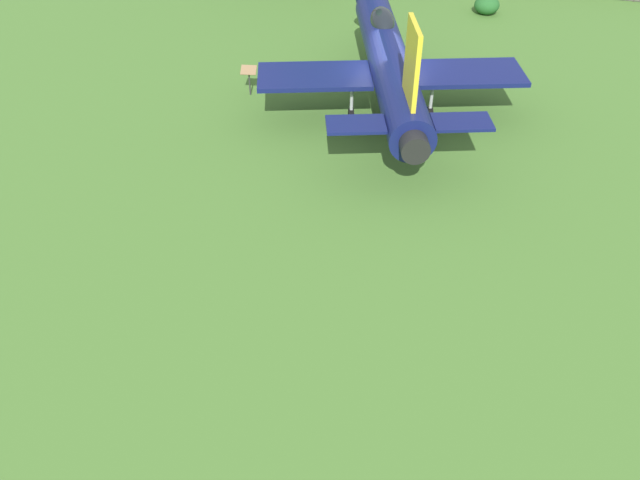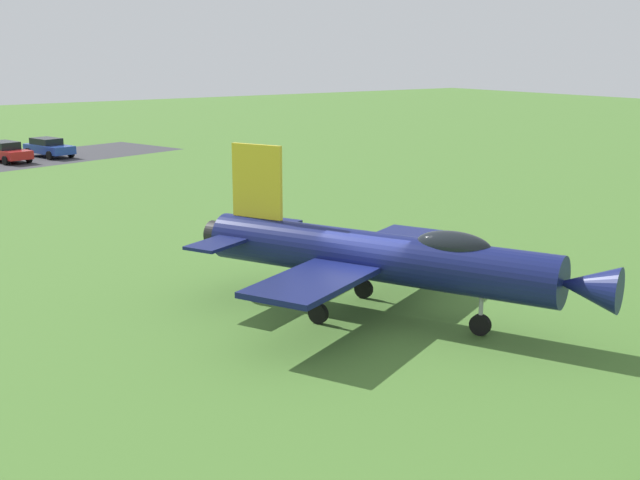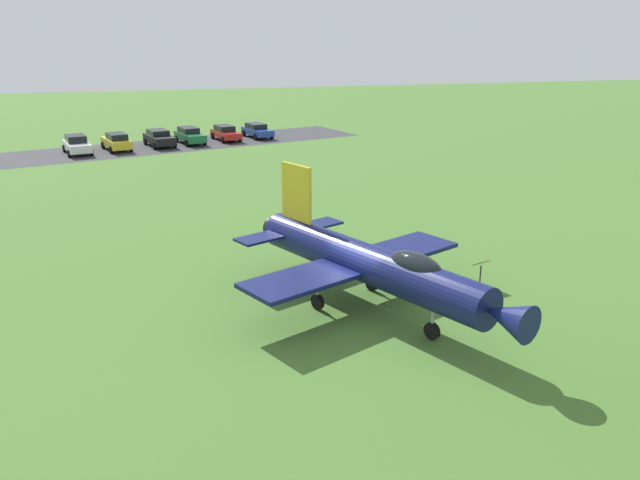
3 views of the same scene
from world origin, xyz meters
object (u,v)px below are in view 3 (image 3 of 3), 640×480
parked_car_green (190,135)px  parked_car_yellow (116,141)px  parked_car_black (159,138)px  parked_car_blue (257,130)px  parked_car_red (226,133)px  parked_car_white (77,144)px  display_jet (372,264)px  info_plaque (481,267)px

parked_car_green → parked_car_yellow: bearing=-88.0°
parked_car_black → parked_car_yellow: 3.89m
parked_car_blue → parked_car_green: 6.97m
parked_car_red → parked_car_green: 3.61m
parked_car_red → parked_car_white: parked_car_white is taller
parked_car_green → display_jet: bearing=-9.9°
parked_car_blue → parked_car_black: size_ratio=0.97×
display_jet → info_plaque: (1.14, -5.13, -1.02)m
parked_car_red → parked_car_blue: bearing=92.5°
info_plaque → parked_car_blue: bearing=3.0°
info_plaque → parked_car_green: (38.93, 8.82, -0.08)m
display_jet → parked_car_white: size_ratio=2.62×
parked_car_red → parked_car_white: size_ratio=0.98×
parked_car_blue → parked_car_black: (-2.70, 9.51, 0.06)m
info_plaque → parked_car_green: 39.92m
parked_car_blue → info_plaque: bearing=-11.4°
parked_car_blue → parked_car_yellow: (-3.91, 13.21, 0.07)m
display_jet → parked_car_red: size_ratio=2.66×
parked_car_red → parked_car_green: parked_car_green is taller
info_plaque → parked_car_yellow: bearing=22.5°
parked_car_blue → parked_car_black: parked_car_black is taller
parked_car_yellow → parked_car_green: bearing=-88.9°
parked_car_yellow → parked_car_white: (-0.73, 3.23, 0.00)m
parked_car_blue → parked_car_red: parked_car_red is taller
display_jet → parked_car_red: 41.08m
parked_car_black → info_plaque: bearing=2.0°
info_plaque → parked_car_yellow: 39.98m
parked_car_green → parked_car_blue: bearing=90.7°
parked_car_blue → parked_car_white: bearing=-88.6°
parked_car_blue → parked_car_yellow: 13.78m
display_jet → info_plaque: size_ratio=10.70×
parked_car_red → parked_car_black: size_ratio=0.98×
info_plaque → parked_car_red: size_ratio=0.25×
info_plaque → parked_car_green: bearing=12.8°
parked_car_green → parked_car_yellow: 6.81m
parked_car_black → parked_car_white: bearing=-89.3°
parked_car_red → parked_car_green: bearing=-87.3°
parked_car_green → parked_car_black: 2.92m
parked_car_yellow → parked_car_blue: bearing=-89.6°
display_jet → parked_car_blue: (41.97, -3.03, -1.15)m
info_plaque → parked_car_yellow: parked_car_yellow is taller
parked_car_blue → parked_car_red: 3.36m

